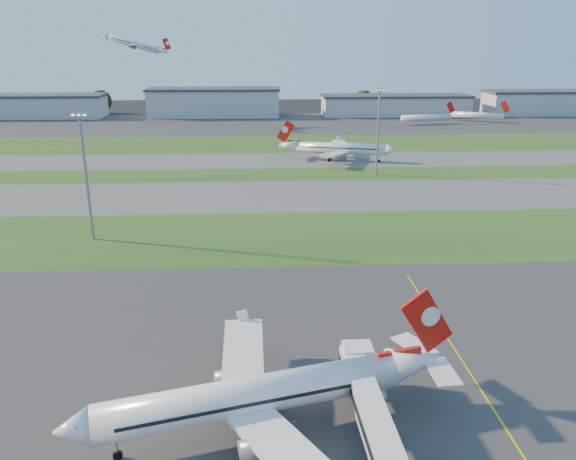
{
  "coord_description": "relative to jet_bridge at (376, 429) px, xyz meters",
  "views": [
    {
      "loc": [
        -20.35,
        -58.99,
        38.61
      ],
      "look_at": [
        -15.62,
        35.26,
        7.0
      ],
      "focal_mm": 35.0,
      "sensor_mm": 36.0,
      "label": 1
    }
  ],
  "objects": [
    {
      "name": "mini_jet_near",
      "position": [
        72.02,
        233.28,
        -0.73
      ],
      "size": [
        28.4,
        8.05,
        9.48
      ],
      "rotation": [
        0.0,
        0.0,
        0.19
      ],
      "color": "white",
      "rests_on": "ground"
    },
    {
      "name": "grass_strip_b",
      "position": [
        9.81,
        125.24,
        -4.0
      ],
      "size": [
        300.0,
        18.0,
        0.01
      ],
      "primitive_type": "cube",
      "color": "#284C19",
      "rests_on": "ground"
    },
    {
      "name": "grass_strip_c",
      "position": [
        9.81,
        180.24,
        -4.0
      ],
      "size": [
        300.0,
        40.0,
        0.01
      ],
      "primitive_type": "cube",
      "color": "#284C19",
      "rests_on": "ground"
    },
    {
      "name": "airliner_departing",
      "position": [
        -69.92,
        242.43,
        33.76
      ],
      "size": [
        28.82,
        24.19,
        9.12
      ],
      "rotation": [
        0.0,
        0.0,
        0.22
      ],
      "color": "white"
    },
    {
      "name": "jet_bridge",
      "position": [
        0.0,
        0.0,
        0.0
      ],
      "size": [
        4.2,
        26.9,
        6.2
      ],
      "color": "silver",
      "rests_on": "ground"
    },
    {
      "name": "apron_far",
      "position": [
        9.81,
        240.24,
        -4.0
      ],
      "size": [
        400.0,
        80.0,
        0.01
      ],
      "primitive_type": "cube",
      "color": "#333335",
      "rests_on": "ground"
    },
    {
      "name": "mini_jet_far",
      "position": [
        100.93,
        241.6,
        -0.73
      ],
      "size": [
        26.35,
        14.49,
        9.48
      ],
      "rotation": [
        0.0,
        0.0,
        -0.46
      ],
      "color": "white",
      "rests_on": "ground"
    },
    {
      "name": "taxiway_b",
      "position": [
        9.81,
        147.24,
        -4.0
      ],
      "size": [
        300.0,
        26.0,
        0.01
      ],
      "primitive_type": "cube",
      "color": "#515154",
      "rests_on": "ground"
    },
    {
      "name": "hangar_east",
      "position": [
        64.81,
        270.24,
        1.63
      ],
      "size": [
        81.6,
        23.0,
        11.2
      ],
      "color": "#A6A8AE",
      "rests_on": "ground"
    },
    {
      "name": "apron_near",
      "position": [
        9.81,
        15.24,
        -4.0
      ],
      "size": [
        300.0,
        70.0,
        0.01
      ],
      "primitive_type": "cube",
      "color": "#333335",
      "rests_on": "ground"
    },
    {
      "name": "light_mast_west",
      "position": [
        -45.19,
        67.24,
        10.81
      ],
      "size": [
        3.2,
        0.7,
        25.8
      ],
      "color": "gray",
      "rests_on": "ground"
    },
    {
      "name": "airliner_taxiing",
      "position": [
        16.74,
        145.94,
        0.13
      ],
      "size": [
        36.99,
        31.03,
        11.77
      ],
      "rotation": [
        0.0,
        0.0,
        2.88
      ],
      "color": "white",
      "rests_on": "ground"
    },
    {
      "name": "tree_east",
      "position": [
        124.81,
        282.24,
        2.15
      ],
      "size": [
        10.45,
        10.45,
        11.4
      ],
      "color": "black",
      "rests_on": "ground"
    },
    {
      "name": "hangar_far_east",
      "position": [
        164.81,
        270.24,
        2.63
      ],
      "size": [
        96.9,
        23.0,
        13.2
      ],
      "color": "#A6A8AE",
      "rests_on": "ground"
    },
    {
      "name": "hangar_west",
      "position": [
        -35.19,
        270.24,
        3.63
      ],
      "size": [
        71.4,
        23.0,
        15.2
      ],
      "color": "#A6A8AE",
      "rests_on": "ground"
    },
    {
      "name": "yellow_line",
      "position": [
        14.81,
        15.24,
        -4.01
      ],
      "size": [
        0.25,
        60.0,
        0.02
      ],
      "primitive_type": "cube",
      "color": "gold",
      "rests_on": "ground"
    },
    {
      "name": "tree_west",
      "position": [
        -100.19,
        285.24,
        3.13
      ],
      "size": [
        12.1,
        12.1,
        13.2
      ],
      "color": "black",
      "rests_on": "ground"
    },
    {
      "name": "light_mast_centre",
      "position": [
        24.81,
        123.24,
        10.81
      ],
      "size": [
        3.2,
        0.7,
        25.8
      ],
      "color": "gray",
      "rests_on": "ground"
    },
    {
      "name": "grass_strip_a",
      "position": [
        9.81,
        67.24,
        -4.0
      ],
      "size": [
        300.0,
        34.0,
        0.01
      ],
      "primitive_type": "cube",
      "color": "#284C19",
      "rests_on": "ground"
    },
    {
      "name": "hangar_far_west",
      "position": [
        -140.19,
        270.24,
        2.13
      ],
      "size": [
        91.8,
        23.0,
        12.2
      ],
      "color": "#A6A8AE",
      "rests_on": "ground"
    },
    {
      "name": "airliner_parked",
      "position": [
        -11.41,
        5.36,
        0.25
      ],
      "size": [
        38.08,
        31.95,
        12.13
      ],
      "rotation": [
        0.0,
        0.0,
        0.26
      ],
      "color": "white",
      "rests_on": "ground"
    },
    {
      "name": "tree_mid_west",
      "position": [
        -10.19,
        281.24,
        1.83
      ],
      "size": [
        9.9,
        9.9,
        10.8
      ],
      "color": "black",
      "rests_on": "ground"
    },
    {
      "name": "taxiway_a",
      "position": [
        9.81,
        100.24,
        -4.0
      ],
      "size": [
        300.0,
        32.0,
        0.01
      ],
      "primitive_type": "cube",
      "color": "#515154",
      "rests_on": "ground"
    },
    {
      "name": "tree_mid_east",
      "position": [
        49.81,
        284.24,
        2.8
      ],
      "size": [
        11.55,
        11.55,
        12.6
      ],
      "color": "black",
      "rests_on": "ground"
    },
    {
      "name": "ground",
      "position": [
        9.81,
        15.24,
        -4.01
      ],
      "size": [
        700.0,
        700.0,
        0.0
      ],
      "primitive_type": "plane",
      "color": "black",
      "rests_on": "ground"
    }
  ]
}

